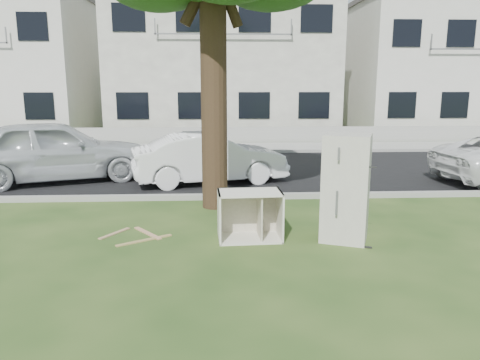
{
  "coord_description": "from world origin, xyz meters",
  "views": [
    {
      "loc": [
        -0.35,
        -8.02,
        2.65
      ],
      "look_at": [
        0.08,
        0.6,
        0.84
      ],
      "focal_mm": 35.0,
      "sensor_mm": 36.0,
      "label": 1
    }
  ],
  "objects_px": {
    "car_center": "(210,158)",
    "fridge": "(346,188)",
    "cabinet": "(250,215)",
    "car_left": "(55,150)"
  },
  "relations": [
    {
      "from": "cabinet",
      "to": "car_left",
      "type": "distance_m",
      "value": 7.06
    },
    {
      "from": "car_center",
      "to": "car_left",
      "type": "bearing_deg",
      "value": 70.59
    },
    {
      "from": "fridge",
      "to": "car_center",
      "type": "height_order",
      "value": "fridge"
    },
    {
      "from": "fridge",
      "to": "car_left",
      "type": "relative_size",
      "value": 0.37
    },
    {
      "from": "car_center",
      "to": "fridge",
      "type": "bearing_deg",
      "value": -167.22
    },
    {
      "from": "fridge",
      "to": "cabinet",
      "type": "distance_m",
      "value": 1.69
    },
    {
      "from": "cabinet",
      "to": "car_left",
      "type": "bearing_deg",
      "value": 131.63
    },
    {
      "from": "cabinet",
      "to": "fridge",
      "type": "bearing_deg",
      "value": -6.62
    },
    {
      "from": "fridge",
      "to": "car_center",
      "type": "distance_m",
      "value": 5.29
    },
    {
      "from": "cabinet",
      "to": "car_center",
      "type": "bearing_deg",
      "value": 96.47
    }
  ]
}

